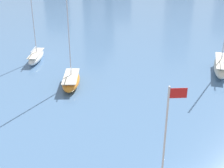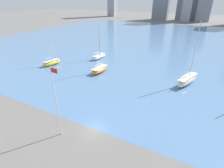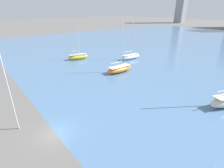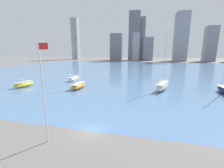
{
  "view_description": "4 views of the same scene",
  "coord_description": "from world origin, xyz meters",
  "views": [
    {
      "loc": [
        -8.82,
        -20.76,
        20.54
      ],
      "look_at": [
        -6.5,
        17.92,
        2.25
      ],
      "focal_mm": 50.0,
      "sensor_mm": 36.0,
      "label": 1
    },
    {
      "loc": [
        13.79,
        -19.55,
        20.77
      ],
      "look_at": [
        -1.78,
        10.2,
        3.88
      ],
      "focal_mm": 28.0,
      "sensor_mm": 36.0,
      "label": 2
    },
    {
      "loc": [
        19.18,
        -6.05,
        15.46
      ],
      "look_at": [
        -5.0,
        13.85,
        1.62
      ],
      "focal_mm": 28.0,
      "sensor_mm": 36.0,
      "label": 3
    },
    {
      "loc": [
        7.42,
        -18.13,
        11.13
      ],
      "look_at": [
        0.44,
        12.08,
        4.28
      ],
      "focal_mm": 24.0,
      "sensor_mm": 36.0,
      "label": 4
    }
  ],
  "objects": [
    {
      "name": "ground_plane",
      "position": [
        0.0,
        0.0,
        0.0
      ],
      "size": [
        500.0,
        500.0,
        0.0
      ],
      "primitive_type": "plane",
      "color": "#605E5B"
    },
    {
      "name": "flag_pole",
      "position": [
        -4.14,
        -3.53,
        6.56
      ],
      "size": [
        1.24,
        0.14,
        12.14
      ],
      "color": "silver",
      "rests_on": "ground_plane"
    },
    {
      "name": "sailboat_orange",
      "position": [
        -12.45,
        22.4,
        0.94
      ],
      "size": [
        2.96,
        7.45,
        13.69
      ],
      "rotation": [
        0.0,
        0.0,
        -0.05
      ],
      "color": "orange",
      "rests_on": "harbor_water"
    },
    {
      "name": "sailboat_white",
      "position": [
        -19.42,
        33.38,
        0.91
      ],
      "size": [
        2.76,
        7.55,
        13.25
      ],
      "rotation": [
        0.0,
        0.0,
        -0.11
      ],
      "color": "white",
      "rests_on": "harbor_water"
    },
    {
      "name": "sailboat_yellow",
      "position": [
        -29.92,
        20.24,
        0.93
      ],
      "size": [
        3.52,
        6.77,
        9.77
      ],
      "rotation": [
        0.0,
        0.0,
        -0.24
      ],
      "color": "yellow",
      "rests_on": "harbor_water"
    }
  ]
}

